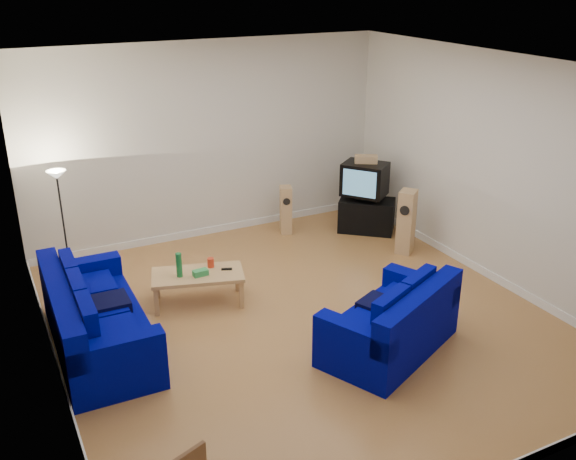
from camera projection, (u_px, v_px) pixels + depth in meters
name	position (u px, v px, depth m)	size (l,w,h in m)	color
room	(303.00, 207.00, 7.70)	(6.01, 6.51, 3.21)	#915B2D
sofa_three_seat	(93.00, 324.00, 7.53)	(1.04, 2.34, 0.90)	#000165
sofa_loveseat	(393.00, 326.00, 7.49)	(1.98, 1.61, 0.87)	#000165
coffee_table	(198.00, 277.00, 8.55)	(1.33, 0.92, 0.44)	tan
bottle	(179.00, 265.00, 8.38)	(0.08, 0.08, 0.33)	#197233
tissue_box	(200.00, 273.00, 8.46)	(0.20, 0.11, 0.08)	green
red_canister	(211.00, 263.00, 8.69)	(0.09, 0.09, 0.13)	red
remote	(227.00, 269.00, 8.63)	(0.14, 0.04, 0.02)	black
tv_stand	(367.00, 215.00, 10.95)	(0.92, 0.51, 0.56)	black
av_receiver	(367.00, 196.00, 10.88)	(0.39, 0.32, 0.09)	black
television	(365.00, 179.00, 10.72)	(0.85, 0.88, 0.55)	black
centre_speaker	(366.00, 159.00, 10.61)	(0.37, 0.15, 0.13)	tan
speaker_left	(286.00, 210.00, 10.82)	(0.26, 0.29, 0.82)	tan
speaker_right	(406.00, 222.00, 10.05)	(0.38, 0.37, 1.03)	tan
floor_lamp	(59.00, 190.00, 8.99)	(0.27, 0.27, 1.60)	black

